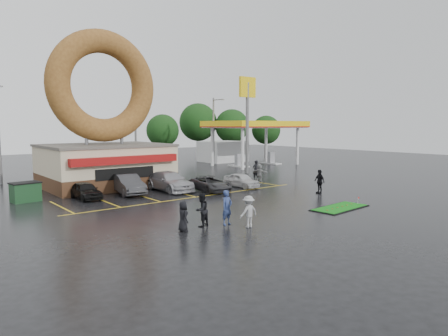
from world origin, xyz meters
TOP-DOWN VIEW (x-y plane):
  - ground at (0.00, 0.00)m, footprint 120.00×120.00m
  - donut_shop at (-3.00, 12.97)m, footprint 10.20×8.70m
  - gas_station at (20.00, 20.94)m, footprint 12.30×13.65m
  - shell_sign at (13.00, 12.00)m, footprint 2.20×0.36m
  - streetlight_mid at (4.00, 20.92)m, footprint 0.40×2.21m
  - streetlight_right at (16.00, 21.92)m, footprint 0.40×2.21m
  - tree_far_a at (26.00, 30.00)m, footprint 5.60×5.60m
  - tree_far_b at (32.00, 28.00)m, footprint 4.90×4.90m
  - tree_far_c at (22.00, 34.00)m, footprint 6.30×6.30m
  - tree_far_d at (14.00, 32.00)m, footprint 4.90×4.90m
  - car_black at (-6.68, 7.88)m, footprint 1.49×3.66m
  - car_dgrey at (-3.36, 7.88)m, footprint 2.26×4.84m
  - car_silver at (0.01, 7.19)m, footprint 2.20×5.34m
  - car_grey at (2.50, 4.95)m, footprint 2.48×4.57m
  - car_white at (5.81, 4.83)m, footprint 1.46×3.61m
  - person_blue at (-3.50, -4.49)m, footprint 0.74×0.54m
  - person_blackjkt at (-4.78, -3.91)m, footprint 1.02×0.90m
  - person_hoodie at (-3.01, -5.66)m, footprint 1.11×0.65m
  - person_bystander at (-6.10, -4.15)m, footprint 0.61×0.82m
  - person_cameraman at (8.48, -1.40)m, footprint 0.69×1.18m
  - person_walker_near at (9.49, 6.40)m, footprint 1.10×1.62m
  - person_walker_far at (9.96, 7.38)m, footprint 0.81×0.65m
  - dumpster at (-10.34, 9.50)m, footprint 1.93×1.41m
  - putting_green at (4.92, -5.79)m, footprint 4.41×2.13m

SIDE VIEW (x-z plane):
  - ground at x=0.00m, z-range 0.00..0.00m
  - putting_green at x=4.92m, z-range -0.23..0.30m
  - car_grey at x=2.50m, z-range 0.00..1.22m
  - car_white at x=5.81m, z-range 0.00..1.23m
  - car_black at x=-6.68m, z-range 0.00..1.24m
  - dumpster at x=-10.34m, z-range 0.00..1.30m
  - car_dgrey at x=-3.36m, z-range 0.00..1.54m
  - person_bystander at x=-6.10m, z-range 0.00..1.54m
  - car_silver at x=0.01m, z-range 0.00..1.55m
  - person_walker_near at x=9.49m, z-range 0.00..1.68m
  - person_hoodie at x=-3.01m, z-range 0.00..1.69m
  - person_blackjkt at x=-4.78m, z-range 0.00..1.77m
  - person_blue at x=-3.50m, z-range 0.00..1.88m
  - person_cameraman at x=8.48m, z-range 0.00..1.89m
  - person_walker_far at x=9.96m, z-range 0.00..1.94m
  - gas_station at x=20.00m, z-range 0.75..6.65m
  - donut_shop at x=-3.00m, z-range -2.29..11.21m
  - tree_far_b at x=32.00m, z-range 1.03..8.03m
  - tree_far_d at x=14.00m, z-range 1.03..8.03m
  - streetlight_mid at x=4.00m, z-range 0.28..9.28m
  - streetlight_right at x=16.00m, z-range 0.28..9.28m
  - tree_far_a at x=26.00m, z-range 1.18..9.18m
  - tree_far_c at x=22.00m, z-range 1.34..10.34m
  - shell_sign at x=13.00m, z-range 2.08..12.68m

